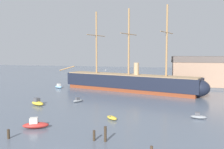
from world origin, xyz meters
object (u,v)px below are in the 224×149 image
motorboat_foreground_left (35,125)px  dinghy_near_centre (112,118)px  motorboat_far_left (59,86)px  mooring_piling_nearest (105,134)px  mooring_piling_right_pair (8,134)px  seagull_in_flight (105,70)px  motorboat_alongside_bow (78,100)px  dinghy_distant_centre (152,88)px  motorboat_mid_left (37,103)px  mooring_piling_midwater (94,136)px  motorboat_mid_right (198,116)px  tall_ship (129,82)px

motorboat_foreground_left → dinghy_near_centre: motorboat_foreground_left is taller
motorboat_far_left → dinghy_near_centre: bearing=-49.5°
motorboat_far_left → mooring_piling_nearest: 59.63m
mooring_piling_right_pair → seagull_in_flight: size_ratio=1.20×
motorboat_foreground_left → motorboat_alongside_bow: (-2.40, 23.62, -0.21)m
dinghy_distant_centre → motorboat_foreground_left: bearing=-104.7°
motorboat_foreground_left → mooring_piling_nearest: mooring_piling_nearest is taller
motorboat_mid_left → mooring_piling_midwater: size_ratio=2.95×
mooring_piling_right_pair → seagull_in_flight: seagull_in_flight is taller
motorboat_mid_right → motorboat_alongside_bow: motorboat_mid_right is taller
motorboat_mid_right → motorboat_foreground_left: bearing=-152.1°
motorboat_mid_left → mooring_piling_midwater: bearing=-41.6°
motorboat_foreground_left → dinghy_distant_centre: bearing=75.3°
motorboat_foreground_left → seagull_in_flight: bearing=62.8°
motorboat_foreground_left → motorboat_mid_left: (-10.51, 17.02, -0.02)m
dinghy_distant_centre → dinghy_near_centre: bearing=-93.4°
motorboat_foreground_left → motorboat_alongside_bow: 23.75m
motorboat_foreground_left → motorboat_mid_left: motorboat_foreground_left is taller
motorboat_mid_left → motorboat_far_left: bearing=108.4°
tall_ship → dinghy_near_centre: bearing=-82.6°
motorboat_far_left → mooring_piling_nearest: mooring_piling_nearest is taller
dinghy_near_centre → motorboat_mid_left: motorboat_mid_left is taller
dinghy_near_centre → mooring_piling_midwater: bearing=-86.4°
tall_ship → motorboat_far_left: bearing=-179.7°
dinghy_near_centre → dinghy_distant_centre: size_ratio=0.97×
motorboat_alongside_bow → mooring_piling_midwater: bearing=-61.5°
motorboat_mid_left → mooring_piling_nearest: mooring_piling_nearest is taller
motorboat_far_left → mooring_piling_midwater: (32.24, -49.10, 0.21)m
motorboat_foreground_left → dinghy_distant_centre: size_ratio=1.53×
tall_ship → mooring_piling_nearest: tall_ship is taller
motorboat_foreground_left → seagull_in_flight: seagull_in_flight is taller
mooring_piling_right_pair → mooring_piling_midwater: mooring_piling_midwater is taller
motorboat_far_left → mooring_piling_right_pair: (19.25, -51.90, 0.14)m
tall_ship → dinghy_distant_centre: 10.22m
dinghy_distant_centre → motorboat_alongside_bow: bearing=-119.1°
dinghy_near_centre → motorboat_mid_right: 17.35m
mooring_piling_right_pair → mooring_piling_nearest: bearing=11.1°
tall_ship → motorboat_mid_right: size_ratio=18.01×
dinghy_near_centre → mooring_piling_midwater: (0.77, -12.28, 0.44)m
dinghy_distant_centre → mooring_piling_midwater: mooring_piling_midwater is taller
dinghy_distant_centre → seagull_in_flight: (-5.94, -37.41, 8.96)m
motorboat_far_left → dinghy_distant_centre: 34.69m
seagull_in_flight → mooring_piling_right_pair: bearing=-112.7°
mooring_piling_nearest → mooring_piling_right_pair: (-14.73, -2.90, -0.43)m
motorboat_mid_right → mooring_piling_nearest: 22.48m
motorboat_mid_left → seagull_in_flight: bearing=-5.1°
motorboat_mid_right → motorboat_alongside_bow: 31.47m
mooring_piling_midwater → seagull_in_flight: size_ratio=1.31×
motorboat_alongside_bow → motorboat_mid_right: bearing=-16.5°
mooring_piling_nearest → mooring_piling_midwater: bearing=-176.8°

